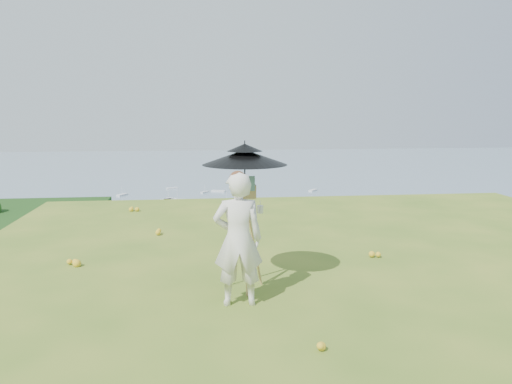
{
  "coord_description": "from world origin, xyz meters",
  "views": [
    {
      "loc": [
        -2.58,
        -7.97,
        2.64
      ],
      "look_at": [
        -1.47,
        1.55,
        1.07
      ],
      "focal_mm": 35.0,
      "sensor_mm": 36.0,
      "label": 1
    }
  ],
  "objects": [
    {
      "name": "ground",
      "position": [
        0.0,
        0.0,
        0.0
      ],
      "size": [
        14.0,
        14.0,
        0.0
      ],
      "primitive_type": "plane",
      "color": "#4C7220",
      "rests_on": "ground"
    },
    {
      "name": "moored_boats",
      "position": [
        -12.5,
        161.0,
        -33.65
      ],
      "size": [
        140.0,
        140.0,
        0.7
      ],
      "primitive_type": null,
      "color": "silver",
      "rests_on": "bay_water"
    },
    {
      "name": "harbor_town",
      "position": [
        0.0,
        75.0,
        -29.5
      ],
      "size": [
        110.0,
        22.0,
        5.0
      ],
      "primitive_type": null,
      "color": "beige",
      "rests_on": "shoreline_tier"
    },
    {
      "name": "painter",
      "position": [
        -2.06,
        -1.45,
        0.92
      ],
      "size": [
        0.67,
        0.44,
        1.84
      ],
      "primitive_type": "imported",
      "rotation": [
        0.0,
        0.0,
        3.13
      ],
      "color": "beige",
      "rests_on": "ground"
    },
    {
      "name": "slope_trees",
      "position": [
        0.0,
        35.0,
        -15.0
      ],
      "size": [
        110.0,
        50.0,
        6.0
      ],
      "primitive_type": null,
      "color": "#184815",
      "rests_on": "forest_slope"
    },
    {
      "name": "sun_umbrella",
      "position": [
        -1.91,
        -0.82,
        1.81
      ],
      "size": [
        1.32,
        1.32,
        0.81
      ],
      "primitive_type": null,
      "rotation": [
        0.0,
        0.0,
        -0.07
      ],
      "color": "black",
      "rests_on": "field_easel"
    },
    {
      "name": "shoreline_tier",
      "position": [
        0.0,
        75.0,
        -36.0
      ],
      "size": [
        170.0,
        28.0,
        8.0
      ],
      "primitive_type": "cube",
      "color": "slate",
      "rests_on": "bay_water"
    },
    {
      "name": "painter_cap",
      "position": [
        -2.06,
        -1.45,
        1.78
      ],
      "size": [
        0.24,
        0.29,
        0.1
      ],
      "primitive_type": null,
      "rotation": [
        0.0,
        0.0,
        -0.08
      ],
      "color": "#CF7171",
      "rests_on": "painter"
    },
    {
      "name": "wildflowers",
      "position": [
        0.0,
        0.25,
        0.06
      ],
      "size": [
        10.0,
        10.5,
        0.12
      ],
      "primitive_type": null,
      "color": "gold",
      "rests_on": "ground"
    },
    {
      "name": "bay_water",
      "position": [
        0.0,
        240.0,
        -34.0
      ],
      "size": [
        700.0,
        700.0,
        0.0
      ],
      "primitive_type": "plane",
      "color": "#6E8E9D",
      "rests_on": "ground"
    },
    {
      "name": "field_easel",
      "position": [
        -1.91,
        -0.85,
        0.85
      ],
      "size": [
        0.67,
        0.67,
        1.71
      ],
      "primitive_type": null,
      "rotation": [
        0.0,
        0.0,
        -0.03
      ],
      "color": "#AE8B48",
      "rests_on": "ground"
    }
  ]
}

